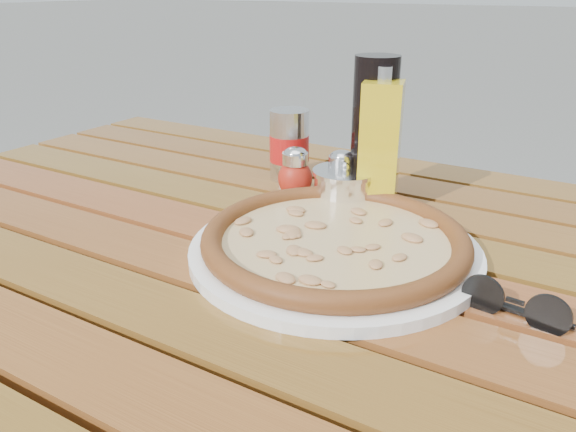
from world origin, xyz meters
The scene contains 10 objects.
table centered at (0.00, 0.00, 0.67)m, with size 1.40×0.90×0.75m.
plate centered at (0.08, 0.00, 0.76)m, with size 0.36×0.36×0.01m, color white.
pizza centered at (0.08, 0.00, 0.77)m, with size 0.36×0.36×0.03m.
pepper_shaker centered at (-0.07, 0.16, 0.79)m, with size 0.06×0.06×0.08m.
oregano_shaker centered at (0.00, 0.18, 0.79)m, with size 0.07×0.07×0.08m.
dark_bottle centered at (0.04, 0.20, 0.86)m, with size 0.07×0.07×0.22m, color black.
soda_can centered at (-0.12, 0.23, 0.81)m, with size 0.09×0.09×0.12m.
olive_oil_cruet centered at (0.06, 0.17, 0.85)m, with size 0.07×0.07×0.21m.
parmesan_tin centered at (0.02, 0.15, 0.78)m, with size 0.11×0.11×0.07m.
sunglasses centered at (0.30, -0.03, 0.77)m, with size 0.11×0.03×0.04m.
Camera 1 is at (0.35, -0.57, 1.07)m, focal length 35.00 mm.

